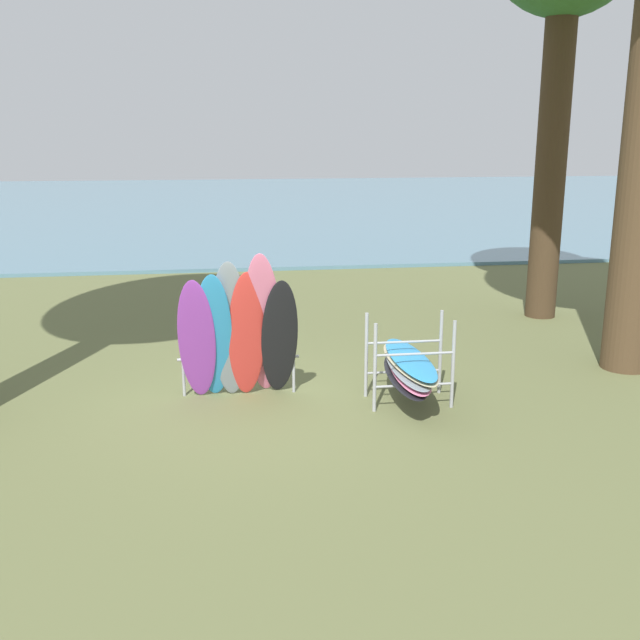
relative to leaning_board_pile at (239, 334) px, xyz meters
The scene contains 4 objects.
ground_plane 1.02m from the leaning_board_pile, 61.36° to the right, with size 80.00×80.00×0.00m, color #60663D.
lake_water 27.96m from the leaning_board_pile, 89.70° to the left, with size 80.00×36.00×0.10m, color slate.
leaning_board_pile is the anchor object (origin of this frame).
board_storage_rack 2.43m from the leaning_board_pile, ahead, with size 1.15×2.13×1.25m.
Camera 1 is at (-0.42, -9.99, 3.80)m, focal length 42.35 mm.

